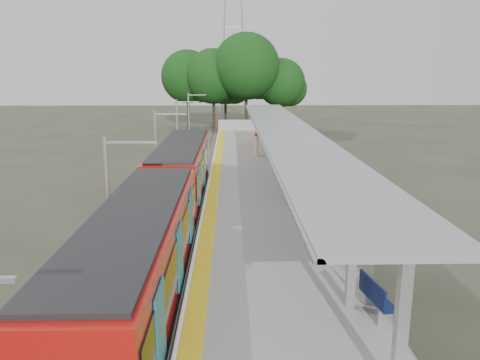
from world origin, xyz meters
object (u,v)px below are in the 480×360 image
at_px(train, 167,199).
at_px(info_pillar_near, 305,212).
at_px(bench_mid, 302,189).
at_px(litter_bin, 296,191).
at_px(bench_far, 275,141).
at_px(info_pillar_far, 257,146).
at_px(bench_near, 376,296).

bearing_deg(train, info_pillar_near, -11.61).
distance_m(bench_mid, litter_bin, 0.50).
relative_size(train, bench_mid, 15.45).
bearing_deg(bench_mid, litter_bin, 153.90).
bearing_deg(bench_mid, info_pillar_near, -75.78).
distance_m(bench_far, info_pillar_far, 5.48).
height_order(train, bench_far, train).
bearing_deg(bench_far, train, -116.58).
xyz_separation_m(info_pillar_near, info_pillar_far, (-1.15, 18.33, 0.08)).
distance_m(bench_mid, bench_far, 18.79).
bearing_deg(info_pillar_near, bench_mid, 78.45).
bearing_deg(info_pillar_far, bench_far, 46.81).
relative_size(train, info_pillar_far, 14.53).
bearing_deg(bench_mid, train, -132.60).
relative_size(info_pillar_near, info_pillar_far, 0.91).
xyz_separation_m(bench_far, info_pillar_far, (-2.00, -5.09, 0.34)).
distance_m(info_pillar_near, litter_bin, 4.99).
xyz_separation_m(train, bench_near, (7.11, -8.87, -0.49)).
xyz_separation_m(bench_far, info_pillar_near, (-0.86, -23.42, 0.26)).
height_order(bench_mid, litter_bin, bench_mid).
bearing_deg(info_pillar_near, bench_far, 83.51).
bearing_deg(info_pillar_near, train, 164.00).
bearing_deg(info_pillar_far, info_pillar_near, -108.10).
distance_m(bench_mid, info_pillar_far, 13.81).
bearing_deg(info_pillar_far, train, -128.39).
relative_size(info_pillar_near, litter_bin, 1.96).
bearing_deg(bench_mid, bench_near, -67.41).
bearing_deg(litter_bin, info_pillar_near, -93.01).
bearing_deg(litter_bin, bench_near, -87.36).
bearing_deg(bench_far, info_pillar_far, -120.25).
height_order(bench_far, litter_bin, bench_far).
bearing_deg(bench_mid, bench_far, 110.53).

